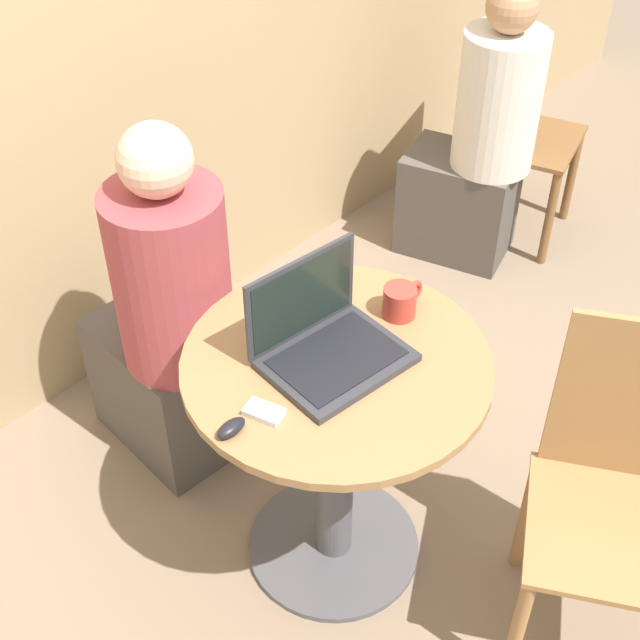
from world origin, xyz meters
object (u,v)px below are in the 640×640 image
(laptop, at_px, (326,340))
(person_seated, at_px, (168,329))
(cell_phone, at_px, (264,412))
(chair_empty, at_px, (615,497))

(laptop, bearing_deg, person_seated, 92.67)
(laptop, height_order, person_seated, person_seated)
(cell_phone, xyz_separation_m, person_seated, (0.21, 0.63, -0.27))
(laptop, relative_size, person_seated, 0.29)
(cell_phone, bearing_deg, chair_empty, -48.00)
(laptop, xyz_separation_m, person_seated, (-0.03, 0.60, -0.31))
(cell_phone, distance_m, person_seated, 0.71)
(laptop, distance_m, person_seated, 0.67)
(laptop, relative_size, cell_phone, 3.52)
(person_seated, bearing_deg, cell_phone, -108.24)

